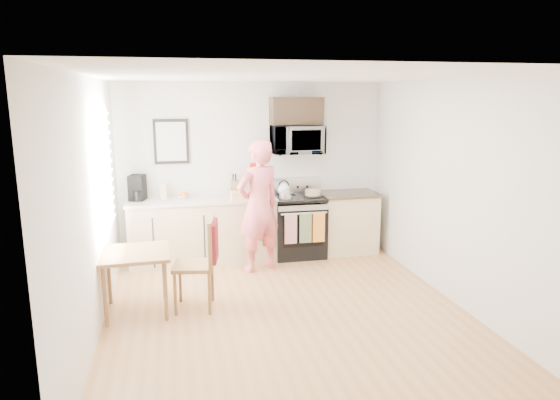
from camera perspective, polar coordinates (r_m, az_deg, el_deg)
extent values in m
plane|color=#A36F3F|center=(5.79, 0.76, -12.64)|extent=(4.60, 4.60, 0.00)
cube|color=silver|center=(7.61, -3.10, 3.50)|extent=(4.00, 0.04, 2.60)
cube|color=silver|center=(3.27, 9.98, -8.04)|extent=(4.00, 0.04, 2.60)
cube|color=silver|center=(5.32, -20.70, -0.89)|extent=(0.04, 4.60, 2.60)
cube|color=silver|center=(6.15, 19.29, 0.84)|extent=(0.04, 4.60, 2.60)
cube|color=white|center=(5.28, 0.84, 13.99)|extent=(4.00, 4.60, 0.04)
cube|color=silver|center=(6.05, -19.62, 3.06)|extent=(0.02, 1.40, 1.50)
cube|color=white|center=(6.05, -19.53, 3.07)|extent=(0.01, 1.30, 1.40)
cube|color=#CDB684|center=(7.41, -8.78, -3.57)|extent=(2.10, 0.60, 0.90)
cube|color=beige|center=(7.30, -8.90, -0.01)|extent=(2.14, 0.64, 0.04)
cube|color=#CDB684|center=(7.85, 7.70, -2.67)|extent=(0.84, 0.60, 0.90)
cube|color=black|center=(7.75, 7.80, 0.70)|extent=(0.88, 0.64, 0.04)
cube|color=black|center=(7.61, 2.07, -3.52)|extent=(0.76, 0.65, 0.77)
cube|color=black|center=(7.30, 2.68, -3.67)|extent=(0.61, 0.02, 0.45)
cube|color=silver|center=(7.22, 2.70, -1.15)|extent=(0.74, 0.02, 0.14)
cylinder|color=silver|center=(7.19, 2.79, -1.54)|extent=(0.68, 0.02, 0.02)
cube|color=black|center=(7.49, 2.09, 0.27)|extent=(0.76, 0.65, 0.04)
cube|color=silver|center=(7.73, 1.60, 1.69)|extent=(0.76, 0.08, 0.24)
cube|color=silver|center=(7.19, 1.24, -3.33)|extent=(0.18, 0.02, 0.44)
cube|color=#556A46|center=(7.24, 2.94, -3.23)|extent=(0.18, 0.02, 0.44)
cube|color=orange|center=(7.30, 4.46, -3.14)|extent=(0.18, 0.02, 0.44)
imported|color=silver|center=(7.47, 1.95, 6.91)|extent=(0.76, 0.51, 0.42)
cube|color=black|center=(7.49, 1.88, 10.14)|extent=(0.76, 0.35, 0.40)
cube|color=black|center=(7.45, -12.32, 6.55)|extent=(0.50, 0.03, 0.65)
cube|color=#B0B5AB|center=(7.43, -12.32, 6.54)|extent=(0.42, 0.01, 0.56)
cube|color=red|center=(7.61, -2.71, 3.50)|extent=(0.20, 0.02, 0.20)
imported|color=#C4353A|center=(6.85, -2.47, -0.71)|extent=(0.79, 0.67, 1.83)
cube|color=brown|center=(5.78, -16.30, -5.89)|extent=(0.75, 0.75, 0.04)
cylinder|color=brown|center=(5.63, -19.39, -10.41)|extent=(0.04, 0.04, 0.67)
cylinder|color=brown|center=(5.60, -12.94, -10.13)|extent=(0.04, 0.04, 0.67)
cylinder|color=brown|center=(6.21, -18.94, -8.28)|extent=(0.04, 0.04, 0.67)
cylinder|color=brown|center=(6.18, -13.14, -8.01)|extent=(0.04, 0.04, 0.67)
cube|color=brown|center=(5.79, -9.85, -7.41)|extent=(0.51, 0.51, 0.04)
cube|color=brown|center=(5.68, -7.82, -4.77)|extent=(0.12, 0.45, 0.53)
cube|color=#580F0F|center=(5.67, -7.55, -4.66)|extent=(0.13, 0.41, 0.44)
cylinder|color=brown|center=(5.73, -11.88, -10.53)|extent=(0.04, 0.04, 0.49)
cylinder|color=brown|center=(5.69, -8.06, -10.58)|extent=(0.04, 0.04, 0.49)
cylinder|color=brown|center=(6.08, -11.34, -9.19)|extent=(0.04, 0.04, 0.49)
cylinder|color=brown|center=(6.03, -7.74, -9.22)|extent=(0.04, 0.04, 0.49)
cube|color=brown|center=(7.48, -5.21, 1.37)|extent=(0.11, 0.14, 0.22)
cylinder|color=red|center=(7.49, -5.21, 1.07)|extent=(0.11, 0.11, 0.14)
imported|color=white|center=(7.38, -11.01, 0.38)|extent=(0.24, 0.24, 0.05)
cube|color=tan|center=(7.39, -13.22, 0.98)|extent=(0.09, 0.09, 0.22)
cube|color=black|center=(7.38, -15.99, 1.38)|extent=(0.26, 0.29, 0.36)
cylinder|color=black|center=(7.29, -16.00, 0.53)|extent=(0.14, 0.14, 0.14)
cube|color=#DDB074|center=(7.16, -4.31, 0.53)|extent=(0.35, 0.18, 0.12)
cylinder|color=black|center=(7.49, 3.75, 0.50)|extent=(0.28, 0.28, 0.02)
cylinder|color=tan|center=(7.48, 3.75, 0.86)|extent=(0.23, 0.23, 0.08)
sphere|color=white|center=(7.50, 0.43, 1.21)|extent=(0.19, 0.19, 0.19)
cone|color=white|center=(7.48, 0.43, 1.95)|extent=(0.06, 0.06, 0.06)
torus|color=black|center=(7.49, 0.43, 1.66)|extent=(0.17, 0.02, 0.17)
cylinder|color=silver|center=(7.29, 0.69, 0.52)|extent=(0.19, 0.19, 0.09)
cylinder|color=black|center=(7.17, 1.38, 0.64)|extent=(0.09, 0.16, 0.02)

